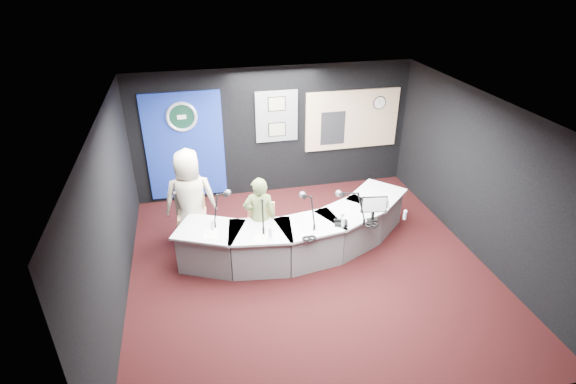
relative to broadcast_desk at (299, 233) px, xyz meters
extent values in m
plane|color=black|center=(0.05, -0.55, -0.38)|extent=(6.00, 6.00, 0.00)
cube|color=silver|center=(0.05, -0.55, 2.42)|extent=(6.00, 6.00, 0.02)
cube|color=black|center=(0.05, 2.45, 1.02)|extent=(6.00, 0.02, 2.80)
cube|color=black|center=(0.05, -3.55, 1.02)|extent=(6.00, 0.02, 2.80)
cube|color=black|center=(-2.95, -0.55, 1.02)|extent=(0.02, 6.00, 2.80)
cube|color=black|center=(3.05, -0.55, 1.02)|extent=(0.02, 6.00, 2.80)
cube|color=navy|center=(-1.85, 2.42, 0.88)|extent=(1.60, 0.05, 2.30)
torus|color=silver|center=(-1.85, 2.38, 1.52)|extent=(0.63, 0.07, 0.63)
cylinder|color=black|center=(-1.85, 2.38, 1.52)|extent=(0.48, 0.01, 0.48)
cube|color=slate|center=(0.10, 2.42, 1.38)|extent=(0.90, 0.04, 1.10)
cube|color=gray|center=(0.10, 2.39, 1.65)|extent=(0.34, 0.02, 0.27)
cube|color=gray|center=(0.10, 2.39, 1.09)|extent=(0.34, 0.02, 0.27)
cube|color=tan|center=(1.80, 2.42, 1.18)|extent=(2.12, 0.06, 1.32)
cube|color=#FFE5A1|center=(1.80, 2.41, 1.18)|extent=(2.00, 0.02, 1.20)
cube|color=black|center=(1.35, 2.39, 1.03)|extent=(0.55, 0.02, 0.75)
cylinder|color=white|center=(2.40, 2.39, 1.52)|extent=(0.28, 0.01, 0.28)
cube|color=gray|center=(-1.87, 0.90, 0.24)|extent=(0.51, 0.13, 0.70)
imported|color=beige|center=(-1.83, 0.65, 0.56)|extent=(0.92, 0.61, 1.88)
imported|color=#5B6A37|center=(-0.70, 0.05, 0.39)|extent=(0.61, 0.46, 1.53)
cube|color=black|center=(1.17, -0.44, 0.70)|extent=(0.44, 0.10, 0.30)
cube|color=black|center=(0.61, -0.44, 0.40)|extent=(0.25, 0.23, 0.05)
torus|color=black|center=(1.09, -0.60, 0.39)|extent=(0.21, 0.21, 0.03)
torus|color=black|center=(-0.03, -0.75, 0.39)|extent=(0.20, 0.20, 0.03)
cube|color=white|center=(-1.56, -0.24, 0.38)|extent=(0.26, 0.35, 0.00)
cube|color=white|center=(-0.77, -0.52, 0.38)|extent=(0.33, 0.37, 0.00)
camera|label=1|loc=(-1.70, -6.51, 4.42)|focal=28.00mm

